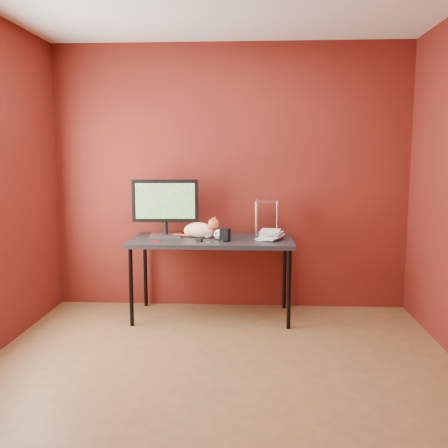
# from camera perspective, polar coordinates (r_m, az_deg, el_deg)

# --- Properties ---
(room) EXTENTS (3.52, 3.52, 2.61)m
(room) POSITION_cam_1_polar(r_m,az_deg,el_deg) (3.20, -0.69, 6.46)
(room) COLOR brown
(room) RESTS_ON ground
(desk) EXTENTS (1.50, 0.70, 0.75)m
(desk) POSITION_cam_1_polar(r_m,az_deg,el_deg) (4.66, -1.39, -2.29)
(desk) COLOR black
(desk) RESTS_ON ground
(monitor) EXTENTS (0.63, 0.22, 0.54)m
(monitor) POSITION_cam_1_polar(r_m,az_deg,el_deg) (4.77, -6.71, 2.19)
(monitor) COLOR #ACACB1
(monitor) RESTS_ON desk
(cat) EXTENTS (0.44, 0.27, 0.21)m
(cat) POSITION_cam_1_polar(r_m,az_deg,el_deg) (4.71, -2.81, -0.67)
(cat) COLOR orange
(cat) RESTS_ON desk
(skull_mug) EXTENTS (0.10, 0.10, 0.09)m
(skull_mug) POSITION_cam_1_polar(r_m,az_deg,el_deg) (4.59, -0.55, -1.19)
(skull_mug) COLOR white
(skull_mug) RESTS_ON desk
(speaker) EXTENTS (0.10, 0.10, 0.12)m
(speaker) POSITION_cam_1_polar(r_m,az_deg,el_deg) (4.50, 0.12, -1.30)
(speaker) COLOR black
(speaker) RESTS_ON desk
(book_stack) EXTENTS (0.27, 0.30, 0.98)m
(book_stack) POSITION_cam_1_polar(r_m,az_deg,el_deg) (4.60, 4.40, 4.35)
(book_stack) COLOR beige
(book_stack) RESTS_ON desk
(wire_rack) EXTENTS (0.21, 0.18, 0.34)m
(wire_rack) POSITION_cam_1_polar(r_m,az_deg,el_deg) (4.78, 4.90, 0.64)
(wire_rack) COLOR #ACACB1
(wire_rack) RESTS_ON desk
(pocket_knife) EXTENTS (0.07, 0.02, 0.01)m
(pocket_knife) POSITION_cam_1_polar(r_m,az_deg,el_deg) (4.49, -7.78, -2.01)
(pocket_knife) COLOR #B40D21
(pocket_knife) RESTS_ON desk
(black_gadget) EXTENTS (0.07, 0.05, 0.03)m
(black_gadget) POSITION_cam_1_polar(r_m,az_deg,el_deg) (4.49, -2.87, -1.85)
(black_gadget) COLOR black
(black_gadget) RESTS_ON desk
(washer) EXTENTS (0.04, 0.04, 0.00)m
(washer) POSITION_cam_1_polar(r_m,az_deg,el_deg) (4.47, -1.69, -2.05)
(washer) COLOR #ACACB1
(washer) RESTS_ON desk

